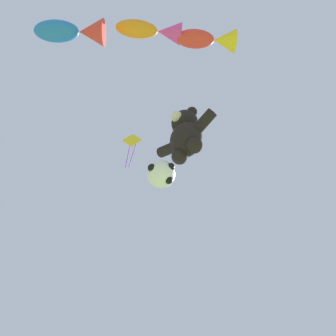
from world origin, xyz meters
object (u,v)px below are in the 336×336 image
object	(u,v)px
fish_kite_cobalt	(74,32)
diamond_kite	(132,144)
fish_kite_crimson	(210,40)
fish_kite_tangerine	(153,31)
teddy_bear_kite	(186,134)
soccer_ball_kite	(161,174)

from	to	relation	value
fish_kite_cobalt	diamond_kite	bearing A→B (deg)	117.41
fish_kite_crimson	fish_kite_cobalt	distance (m)	4.51
fish_kite_tangerine	diamond_kite	xyz separation A→B (m)	(-4.20, 2.91, 0.53)
teddy_bear_kite	fish_kite_crimson	world-z (taller)	fish_kite_crimson
soccer_ball_kite	fish_kite_crimson	world-z (taller)	fish_kite_crimson
soccer_ball_kite	diamond_kite	world-z (taller)	diamond_kite
diamond_kite	teddy_bear_kite	bearing A→B (deg)	-14.80
soccer_ball_kite	fish_kite_crimson	distance (m)	5.61
fish_kite_tangerine	soccer_ball_kite	bearing A→B (deg)	124.09
fish_kite_cobalt	teddy_bear_kite	bearing A→B (deg)	70.94
fish_kite_crimson	fish_kite_tangerine	xyz separation A→B (m)	(-1.26, -1.49, 0.23)
diamond_kite	fish_kite_crimson	bearing A→B (deg)	-14.63
fish_kite_crimson	fish_kite_cobalt	world-z (taller)	fish_kite_crimson
fish_kite_tangerine	teddy_bear_kite	bearing A→B (deg)	102.08
fish_kite_crimson	fish_kite_cobalt	size ratio (longest dim) A/B	0.90
teddy_bear_kite	fish_kite_cobalt	xyz separation A→B (m)	(-1.31, -3.78, 3.25)
fish_kite_crimson	fish_kite_tangerine	world-z (taller)	fish_kite_tangerine
fish_kite_tangerine	diamond_kite	bearing A→B (deg)	145.23
fish_kite_tangerine	fish_kite_crimson	bearing A→B (deg)	49.90
teddy_bear_kite	soccer_ball_kite	world-z (taller)	teddy_bear_kite
teddy_bear_kite	fish_kite_cobalt	distance (m)	5.15
soccer_ball_kite	fish_kite_cobalt	size ratio (longest dim) A/B	0.38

